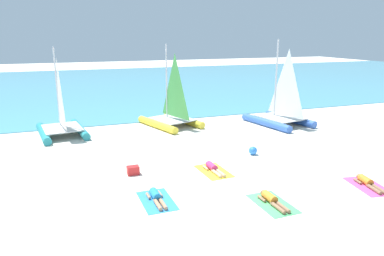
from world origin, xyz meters
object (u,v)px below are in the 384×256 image
Objects in this scene: towel_center_left at (214,171)px; sunbather_rightmost at (368,182)px; sunbather_center_left at (213,168)px; towel_center_right at (273,204)px; sailboat_teal at (62,123)px; towel_leftmost at (157,201)px; sunbather_leftmost at (156,197)px; towel_rightmost at (368,186)px; sailboat_blue at (280,112)px; cooler_box at (133,170)px; sailboat_yellow at (172,114)px; beach_ball at (253,151)px; sunbather_center_right at (272,200)px.

sunbather_rightmost is at bearing -34.13° from towel_center_left.
sunbather_center_left reaches higher than towel_center_right.
towel_center_left is at bearing -61.74° from sailboat_teal.
sunbather_rightmost reaches higher than towel_leftmost.
sunbather_center_left is 6.17m from sunbather_rightmost.
towel_rightmost is (8.10, -1.63, -0.13)m from sunbather_leftmost.
sunbather_center_left reaches higher than towel_center_left.
sunbather_leftmost is 3.60m from sunbather_center_left.
towel_center_right is at bearing -168.66° from sunbather_rightmost.
sailboat_blue is 9.64m from sunbather_center_left.
sunbather_center_left is at bearing 31.66° from sunbather_leftmost.
cooler_box is at bearing 95.60° from sunbather_leftmost.
sailboat_yellow reaches higher than beach_ball.
sunbather_rightmost is (-2.29, -9.68, -0.68)m from sailboat_blue.
sailboat_yellow is 3.31× the size of sunbather_center_left.
towel_center_right is at bearing -47.18° from cooler_box.
cooler_box is (-4.07, 4.39, 0.17)m from towel_center_right.
sunbather_center_left is 0.82× the size of towel_center_right.
sailboat_blue is (13.46, -2.06, 0.06)m from sailboat_teal.
cooler_box is (-0.31, 2.78, 0.17)m from towel_leftmost.
sunbather_center_right is at bearing 179.61° from towel_rightmost.
sailboat_blue is 9.97m from sunbather_rightmost.
cooler_box is (2.74, -7.45, -0.58)m from sailboat_teal.
sailboat_yellow is 2.72× the size of towel_rightmost.
towel_leftmost is at bearing -127.96° from sailboat_yellow.
beach_ball reaches higher than sunbather_rightmost.
towel_rightmost is 9.47m from cooler_box.
towel_leftmost is (3.06, -10.23, -0.75)m from sailboat_teal.
sunbather_leftmost is at bearing -153.80° from sailboat_blue.
sunbather_leftmost is 1.00× the size of sunbather_center_left.
beach_ball is (-2.37, 4.91, 0.20)m from towel_rightmost.
sunbather_center_left is 3.01m from beach_ball.
beach_ball is (8.79, -6.89, -0.55)m from sailboat_teal.
towel_rightmost is at bearing -54.65° from sailboat_teal.
cooler_box is at bearing 165.85° from towel_center_left.
towel_center_left is at bearing -152.56° from beach_ball.
sailboat_teal is 10.64m from sunbather_leftmost.
sunbather_leftmost is 3.76× the size of beach_ball.
sunbather_leftmost is at bearing 168.60° from towel_rightmost.
towel_leftmost is 1.00× the size of towel_rightmost.
sailboat_yellow is at bearing 90.63° from towel_center_right.
sailboat_yellow is at bearing -8.29° from sailboat_teal.
sailboat_blue is 12.01m from cooler_box.
sunbather_leftmost and sunbather_rightmost have the same top height.
sunbather_center_left is at bearing -13.09° from cooler_box.
beach_ball is at bearing 22.90° from sunbather_center_left.
towel_leftmost is 2.81m from cooler_box.
sailboat_teal reaches higher than towel_center_left.
sunbather_center_left is at bearing 101.31° from towel_center_right.
sunbather_rightmost is 9.45m from cooler_box.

